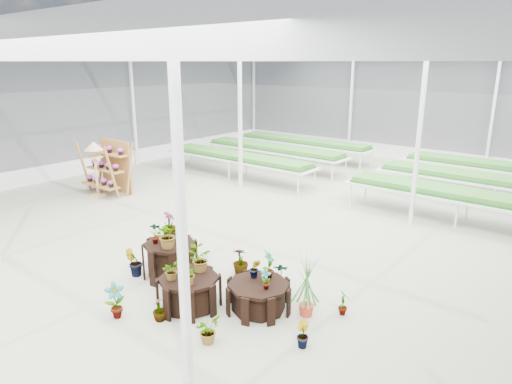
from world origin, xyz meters
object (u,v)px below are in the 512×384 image
Objects in this scene: bird_table at (96,169)px; plinth_tall at (170,259)px; shelf_rack at (106,168)px; plinth_mid at (189,292)px; plinth_low at (258,296)px.

plinth_tall is at bearing 0.24° from bird_table.
plinth_tall is 6.79m from shelf_rack.
plinth_low is at bearing 34.99° from plinth_mid.
plinth_tall reaches higher than plinth_low.
plinth_tall is 0.59× the size of bird_table.
plinth_low is 8.67m from bird_table.
bird_table reaches higher than plinth_mid.
plinth_tall is 0.95× the size of plinth_low.
bird_table is at bearing 159.79° from plinth_tall.
shelf_rack is 0.41m from bird_table.
bird_table is (0.05, -0.41, 0.03)m from shelf_rack.
plinth_tall is at bearing -177.40° from plinth_low.
plinth_mid is (1.20, -0.60, -0.07)m from plinth_tall.
plinth_low is (1.00, 0.70, -0.04)m from plinth_mid.
plinth_low is at bearing -18.03° from shelf_rack.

